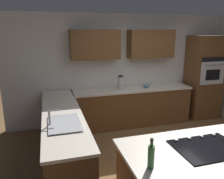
{
  "coord_description": "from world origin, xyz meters",
  "views": [
    {
      "loc": [
        2.0,
        3.08,
        2.2
      ],
      "look_at": [
        0.8,
        -1.06,
        1.09
      ],
      "focal_mm": 36.02,
      "sensor_mm": 36.0,
      "label": 1
    }
  ],
  "objects": [
    {
      "name": "wall_oven",
      "position": [
        -1.85,
        -1.72,
        1.06
      ],
      "size": [
        0.8,
        0.66,
        2.11
      ],
      "color": "brown",
      "rests_on": "ground"
    },
    {
      "name": "countertop_side",
      "position": [
        1.82,
        -0.55,
        0.88
      ],
      "size": [
        0.64,
        2.94,
        0.04
      ],
      "primitive_type": "cube",
      "color": "silver",
      "rests_on": "lower_cabinets_side"
    },
    {
      "name": "wall_back",
      "position": [
        0.07,
        -2.05,
        1.45
      ],
      "size": [
        6.0,
        0.44,
        2.6
      ],
      "color": "silver",
      "rests_on": "ground"
    },
    {
      "name": "ground_plane",
      "position": [
        0.0,
        0.0,
        0.0
      ],
      "size": [
        14.0,
        14.0,
        0.0
      ],
      "primitive_type": "plane",
      "color": "brown"
    },
    {
      "name": "lower_cabinets_side",
      "position": [
        1.82,
        -0.55,
        0.43
      ],
      "size": [
        0.6,
        2.9,
        0.86
      ],
      "primitive_type": "cube",
      "color": "brown",
      "rests_on": "ground"
    },
    {
      "name": "blender",
      "position": [
        0.4,
        -1.71,
        1.04
      ],
      "size": [
        0.15,
        0.15,
        0.32
      ],
      "color": "silver",
      "rests_on": "countertop_back"
    },
    {
      "name": "cooktop",
      "position": [
        0.29,
        1.14,
        0.91
      ],
      "size": [
        0.76,
        0.56,
        0.03
      ],
      "color": "black",
      "rests_on": "island_top"
    },
    {
      "name": "countertop_back",
      "position": [
        0.1,
        -1.72,
        0.88
      ],
      "size": [
        2.84,
        0.64,
        0.04
      ],
      "primitive_type": "cube",
      "color": "silver",
      "rests_on": "lower_cabinets_back"
    },
    {
      "name": "island_top",
      "position": [
        0.29,
        1.15,
        0.88
      ],
      "size": [
        1.98,
        1.05,
        0.04
      ],
      "primitive_type": "cube",
      "color": "silver",
      "rests_on": "island_base"
    },
    {
      "name": "oil_bottle",
      "position": [
        1.09,
        1.31,
        1.03
      ],
      "size": [
        0.07,
        0.07,
        0.31
      ],
      "color": "#336B38",
      "rests_on": "island_top"
    },
    {
      "name": "sink_unit",
      "position": [
        1.83,
        -0.02,
        0.92
      ],
      "size": [
        0.46,
        0.7,
        0.23
      ],
      "color": "#515456",
      "rests_on": "countertop_side"
    },
    {
      "name": "lower_cabinets_back",
      "position": [
        0.1,
        -1.72,
        0.43
      ],
      "size": [
        2.8,
        0.6,
        0.86
      ],
      "primitive_type": "cube",
      "color": "brown",
      "rests_on": "ground"
    },
    {
      "name": "mixing_bowl",
      "position": [
        -0.25,
        -1.71,
        0.95
      ],
      "size": [
        0.17,
        0.17,
        0.09
      ],
      "primitive_type": "ellipsoid",
      "color": "#668CB2",
      "rests_on": "countertop_back"
    }
  ]
}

